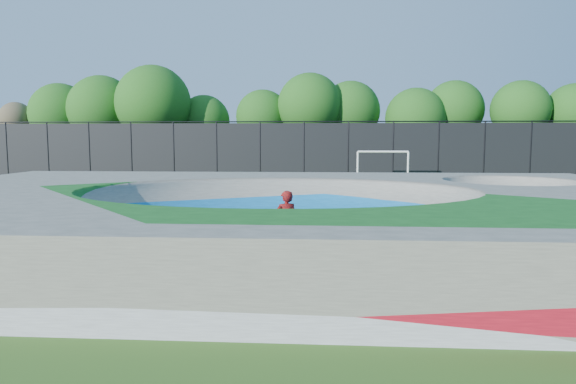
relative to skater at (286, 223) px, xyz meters
name	(u,v)px	position (x,y,z in m)	size (l,w,h in m)	color
ground	(277,243)	(-0.35, 1.45, -0.80)	(120.00, 120.00, 0.00)	#2F5617
skate_deck	(277,216)	(-0.35, 1.45, -0.05)	(22.00, 14.00, 1.50)	gray
skater	(286,223)	(0.00, 0.00, 0.00)	(0.59, 0.38, 1.60)	red
skateboard	(286,254)	(0.00, 0.00, -0.78)	(0.78, 0.22, 0.05)	black
soccer_goal	(383,161)	(4.64, 19.51, 0.67)	(3.21, 0.12, 2.12)	white
fence	(304,150)	(-0.35, 22.45, 1.29)	(48.09, 0.09, 4.04)	black
treeline	(287,111)	(-1.80, 27.39, 4.17)	(50.99, 7.25, 8.42)	#412E20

